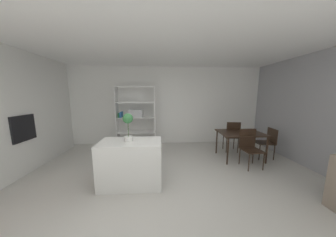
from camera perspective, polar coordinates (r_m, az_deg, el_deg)
name	(u,v)px	position (r m, az deg, el deg)	size (l,w,h in m)	color
ground_plane	(159,189)	(3.22, -3.56, -25.10)	(10.34, 10.34, 0.00)	beige
ceiling_slab	(157,31)	(2.87, -4.18, 29.97)	(7.50, 5.87, 0.06)	white
back_partition	(159,106)	(5.59, -3.44, 4.74)	(7.50, 0.06, 2.80)	white
built_in_oven	(24,128)	(4.65, -43.74, -2.62)	(0.06, 0.58, 0.58)	black
kitchen_island	(131,163)	(3.25, -13.69, -15.94)	(1.20, 0.67, 0.90)	silver
potted_plant_on_island	(128,124)	(3.02, -14.85, -1.90)	(0.19, 0.19, 0.55)	white
open_bookshelf	(136,116)	(5.26, -12.12, 0.86)	(1.29, 0.38, 2.08)	white
dining_table	(241,135)	(4.76, 25.67, -5.56)	(1.17, 0.89, 0.76)	black
dining_chair_window_side	(267,140)	(5.22, 33.39, -6.87)	(0.49, 0.47, 0.86)	black
dining_chair_near	(249,145)	(4.40, 28.37, -8.75)	(0.47, 0.46, 0.94)	black
dining_chair_far	(232,134)	(5.18, 23.00, -5.47)	(0.46, 0.45, 0.98)	black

